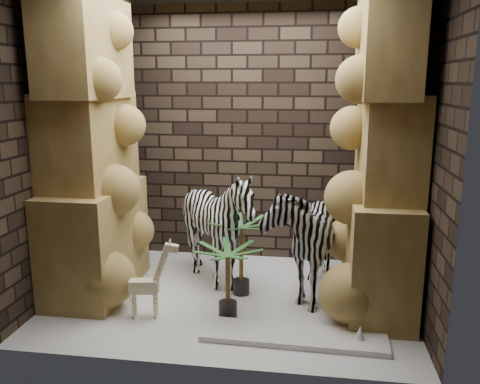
% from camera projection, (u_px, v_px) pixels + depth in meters
% --- Properties ---
extents(floor, '(3.50, 3.50, 0.00)m').
position_uv_depth(floor, '(230.00, 297.00, 5.01)').
color(floor, silver).
rests_on(floor, ground).
extents(wall_back, '(3.50, 0.00, 3.50)m').
position_uv_depth(wall_back, '(247.00, 136.00, 5.89)').
color(wall_back, black).
rests_on(wall_back, ground).
extents(wall_front, '(3.50, 0.00, 3.50)m').
position_uv_depth(wall_front, '(200.00, 174.00, 3.48)').
color(wall_front, black).
rests_on(wall_front, ground).
extents(wall_left, '(0.00, 3.00, 3.00)m').
position_uv_depth(wall_left, '(56.00, 147.00, 4.93)').
color(wall_left, black).
rests_on(wall_left, ground).
extents(wall_right, '(0.00, 3.00, 3.00)m').
position_uv_depth(wall_right, '(423.00, 154.00, 4.43)').
color(wall_right, black).
rests_on(wall_right, ground).
extents(rock_pillar_left, '(0.68, 1.30, 3.00)m').
position_uv_depth(rock_pillar_left, '(90.00, 147.00, 4.88)').
color(rock_pillar_left, tan).
rests_on(rock_pillar_left, floor).
extents(rock_pillar_right, '(0.58, 1.25, 3.00)m').
position_uv_depth(rock_pillar_right, '(385.00, 153.00, 4.48)').
color(rock_pillar_right, tan).
rests_on(rock_pillar_right, floor).
extents(zebra_right, '(0.78, 1.25, 1.39)m').
position_uv_depth(zebra_right, '(304.00, 227.00, 5.01)').
color(zebra_right, white).
rests_on(zebra_right, floor).
extents(zebra_left, '(1.13, 1.36, 1.17)m').
position_uv_depth(zebra_left, '(218.00, 233.00, 5.21)').
color(zebra_left, white).
rests_on(zebra_left, floor).
extents(giraffe_toy, '(0.41, 0.18, 0.77)m').
position_uv_depth(giraffe_toy, '(144.00, 278.00, 4.52)').
color(giraffe_toy, '#F5E4B5').
rests_on(giraffe_toy, floor).
extents(palm_front, '(0.36, 0.36, 0.80)m').
position_uv_depth(palm_front, '(241.00, 256.00, 5.02)').
color(palm_front, '#1B4614').
rests_on(palm_front, floor).
extents(palm_back, '(0.36, 0.36, 0.70)m').
position_uv_depth(palm_back, '(228.00, 282.00, 4.52)').
color(palm_back, '#1B4614').
rests_on(palm_back, floor).
extents(surfboard, '(1.58, 0.42, 0.05)m').
position_uv_depth(surfboard, '(293.00, 336.00, 4.21)').
color(surfboard, silver).
rests_on(surfboard, floor).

